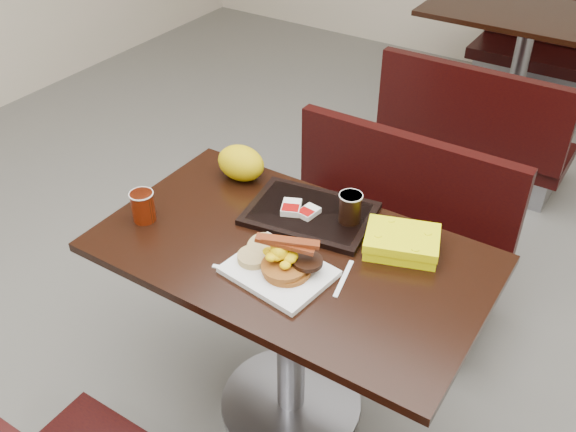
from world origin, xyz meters
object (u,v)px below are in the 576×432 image
Objects in this scene: bench_near_n at (381,233)px; coffee_cup_far at (350,208)px; hashbrown_sleeve_left at (291,207)px; table_far at (518,73)px; bench_far_s at (479,120)px; clamshell at (402,242)px; coffee_cup_near at (143,207)px; fork at (229,269)px; knife at (344,278)px; hashbrown_sleeve_right at (309,212)px; platter at (279,271)px; tray at (310,214)px; table_near at (291,335)px; paper_bag at (241,163)px; pancake_stack at (287,268)px; bench_far_n at (548,40)px.

bench_near_n is 0.68m from coffee_cup_far.
bench_near_n is 12.26× the size of hashbrown_sleeve_left.
table_far is 2.48m from hashbrown_sleeve_left.
clamshell is at bearing -80.67° from bench_far_s.
coffee_cup_far is (0.57, 0.33, 0.02)m from coffee_cup_near.
bench_near_n is 6.90× the size of fork.
bench_near_n is at bearing -176.81° from knife.
hashbrown_sleeve_right reaches higher than knife.
knife is at bearing 33.26° from platter.
clamshell is at bearing -9.03° from tray.
fork is at bearing -96.82° from bench_near_n.
table_far is (0.00, 2.60, 0.00)m from table_near.
pancake_stack is at bearing -40.27° from paper_bag.
paper_bag is at bearing -129.29° from bench_near_n.
coffee_cup_near is at bearing -107.36° from paper_bag.
pancake_stack is 0.56m from paper_bag.
hashbrown_sleeve_right reaches higher than fork.
fork is 0.50m from paper_bag.
tray is 0.33m from clamshell.
tray is at bearing 34.81° from coffee_cup_near.
coffee_cup_far reaches higher than bench_far_s.
table_far is 0.70m from bench_far_s.
clamshell reaches higher than hashbrown_sleeve_right.
coffee_cup_far reaches higher than pancake_stack.
knife is 0.94× the size of paper_bag.
knife is 2.05× the size of hashbrown_sleeve_left.
fork is (-0.16, -0.07, -0.03)m from pancake_stack.
table_far is 11.63× the size of coffee_cup_near.
bench_near_n is 0.66m from tray.
table_near is 0.62m from paper_bag.
table_near is at bearing -85.42° from tray.
table_near is 8.28× the size of fork.
table_near is 14.71× the size of hashbrown_sleeve_left.
table_far is at bearing 98.11° from platter.
table_near is 12.22× the size of coffee_cup_far.
pancake_stack is 0.31m from hashbrown_sleeve_left.
table_far is 4.12× the size of platter.
hashbrown_sleeve_left is (-0.10, 0.15, 0.40)m from table_near.
bench_far_s is at bearing 91.56° from pancake_stack.
pancake_stack is (0.05, -2.01, 0.42)m from bench_far_s.
hashbrown_sleeve_right reaches higher than tray.
fork is (-0.10, -2.08, 0.39)m from bench_far_s.
table_near reaches higher than bench_far_n.
pancake_stack is at bearing -73.09° from knife.
knife is 2.38× the size of hashbrown_sleeve_right.
pancake_stack is 0.79× the size of paper_bag.
paper_bag is at bearing -96.91° from bench_far_n.
fork is 0.53m from clamshell.
tray is (-0.04, -3.12, 0.40)m from bench_far_n.
table_near is 0.43m from knife.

